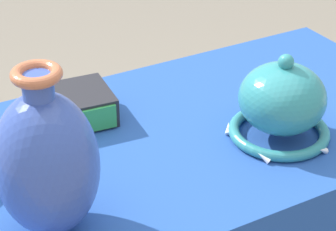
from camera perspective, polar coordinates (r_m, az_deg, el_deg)
The scene contains 4 objects.
display_table at distance 1.34m, azimuth -2.06°, elevation -6.12°, with size 1.33×0.60×0.79m.
vase_tall_bulbous at distance 1.04m, azimuth -10.52°, elevation -4.05°, with size 0.17×0.17×0.29m.
vase_dome_bell at distance 1.31m, azimuth 9.87°, elevation 0.98°, with size 0.21×0.21×0.18m.
mosaic_tile_box at distance 1.38m, azimuth -8.02°, elevation 0.81°, with size 0.16×0.15×0.06m.
Camera 1 is at (-0.48, -0.98, 1.51)m, focal length 70.00 mm.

